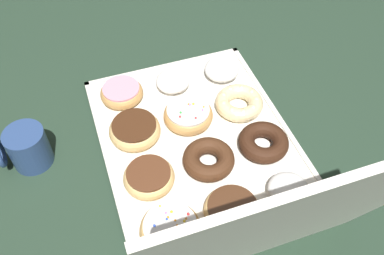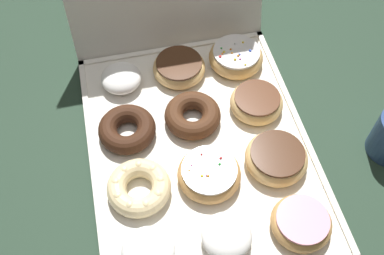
{
  "view_description": "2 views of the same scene",
  "coord_description": "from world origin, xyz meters",
  "px_view_note": "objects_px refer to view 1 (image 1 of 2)",
  "views": [
    {
      "loc": [
        0.22,
        0.57,
        0.78
      ],
      "look_at": [
        0.01,
        -0.02,
        0.04
      ],
      "focal_mm": 39.49,
      "sensor_mm": 36.0,
      "label": 1
    },
    {
      "loc": [
        -0.12,
        -0.45,
        0.77
      ],
      "look_at": [
        -0.01,
        0.04,
        0.03
      ],
      "focal_mm": 41.86,
      "sensor_mm": 36.0,
      "label": 2
    }
  ],
  "objects_px": {
    "powdered_filled_donut_1": "(172,81)",
    "chocolate_frosted_donut_5": "(135,130)",
    "chocolate_cake_ring_donut_7": "(210,159)",
    "pink_frosted_donut_2": "(122,93)",
    "sprinkle_donut_4": "(188,115)",
    "powdered_filled_donut_9": "(289,190)",
    "chocolate_frosted_donut_8": "(149,177)",
    "powdered_filled_donut_0": "(222,69)",
    "cruller_donut_3": "(239,103)",
    "chocolate_frosted_donut_10": "(234,210)",
    "coffee_mug": "(27,147)",
    "donut_box": "(198,143)",
    "sprinkle_donut_11": "(170,229)",
    "chocolate_cake_ring_donut_6": "(263,142)"
  },
  "relations": [
    {
      "from": "pink_frosted_donut_2",
      "to": "coffee_mug",
      "type": "distance_m",
      "value": 0.27
    },
    {
      "from": "chocolate_cake_ring_donut_6",
      "to": "cruller_donut_3",
      "type": "bearing_deg",
      "value": -88.72
    },
    {
      "from": "chocolate_cake_ring_donut_6",
      "to": "sprinkle_donut_11",
      "type": "xyz_separation_m",
      "value": [
        0.26,
        0.14,
        0.0
      ]
    },
    {
      "from": "sprinkle_donut_11",
      "to": "chocolate_cake_ring_donut_6",
      "type": "bearing_deg",
      "value": -152.44
    },
    {
      "from": "chocolate_frosted_donut_10",
      "to": "chocolate_cake_ring_donut_6",
      "type": "bearing_deg",
      "value": -133.35
    },
    {
      "from": "powdered_filled_donut_9",
      "to": "powdered_filled_donut_1",
      "type": "bearing_deg",
      "value": -71.48
    },
    {
      "from": "chocolate_cake_ring_donut_7",
      "to": "powdered_filled_donut_9",
      "type": "relative_size",
      "value": 1.32
    },
    {
      "from": "powdered_filled_donut_1",
      "to": "sprinkle_donut_4",
      "type": "xyz_separation_m",
      "value": [
        -0.0,
        0.12,
        -0.0
      ]
    },
    {
      "from": "cruller_donut_3",
      "to": "chocolate_frosted_donut_8",
      "type": "distance_m",
      "value": 0.3
    },
    {
      "from": "chocolate_frosted_donut_10",
      "to": "coffee_mug",
      "type": "distance_m",
      "value": 0.47
    },
    {
      "from": "powdered_filled_donut_1",
      "to": "chocolate_frosted_donut_5",
      "type": "height_order",
      "value": "powdered_filled_donut_1"
    },
    {
      "from": "cruller_donut_3",
      "to": "sprinkle_donut_4",
      "type": "height_order",
      "value": "sprinkle_donut_4"
    },
    {
      "from": "powdered_filled_donut_0",
      "to": "chocolate_cake_ring_donut_6",
      "type": "distance_m",
      "value": 0.26
    },
    {
      "from": "chocolate_cake_ring_donut_7",
      "to": "pink_frosted_donut_2",
      "type": "bearing_deg",
      "value": -62.66
    },
    {
      "from": "donut_box",
      "to": "powdered_filled_donut_0",
      "type": "height_order",
      "value": "powdered_filled_donut_0"
    },
    {
      "from": "powdered_filled_donut_0",
      "to": "chocolate_frosted_donut_8",
      "type": "xyz_separation_m",
      "value": [
        0.27,
        0.26,
        -0.0
      ]
    },
    {
      "from": "powdered_filled_donut_9",
      "to": "donut_box",
      "type": "bearing_deg",
      "value": -56.94
    },
    {
      "from": "powdered_filled_donut_0",
      "to": "cruller_donut_3",
      "type": "bearing_deg",
      "value": 88.41
    },
    {
      "from": "powdered_filled_donut_0",
      "to": "chocolate_frosted_donut_5",
      "type": "height_order",
      "value": "powdered_filled_donut_0"
    },
    {
      "from": "sprinkle_donut_4",
      "to": "chocolate_frosted_donut_5",
      "type": "bearing_deg",
      "value": 2.08
    },
    {
      "from": "chocolate_cake_ring_donut_7",
      "to": "powdered_filled_donut_9",
      "type": "bearing_deg",
      "value": 133.87
    },
    {
      "from": "pink_frosted_donut_2",
      "to": "cruller_donut_3",
      "type": "height_order",
      "value": "cruller_donut_3"
    },
    {
      "from": "powdered_filled_donut_0",
      "to": "sprinkle_donut_4",
      "type": "bearing_deg",
      "value": 42.07
    },
    {
      "from": "sprinkle_donut_4",
      "to": "sprinkle_donut_11",
      "type": "xyz_separation_m",
      "value": [
        0.13,
        0.27,
        0.0
      ]
    },
    {
      "from": "chocolate_frosted_donut_5",
      "to": "coffee_mug",
      "type": "relative_size",
      "value": 1.11
    },
    {
      "from": "donut_box",
      "to": "coffee_mug",
      "type": "relative_size",
      "value": 5.23
    },
    {
      "from": "chocolate_frosted_donut_5",
      "to": "chocolate_frosted_donut_10",
      "type": "xyz_separation_m",
      "value": [
        -0.14,
        0.27,
        -0.0
      ]
    },
    {
      "from": "powdered_filled_donut_1",
      "to": "sprinkle_donut_11",
      "type": "relative_size",
      "value": 0.72
    },
    {
      "from": "chocolate_frosted_donut_10",
      "to": "sprinkle_donut_11",
      "type": "height_order",
      "value": "sprinkle_donut_11"
    },
    {
      "from": "sprinkle_donut_11",
      "to": "powdered_filled_donut_0",
      "type": "bearing_deg",
      "value": -123.86
    },
    {
      "from": "cruller_donut_3",
      "to": "chocolate_cake_ring_donut_7",
      "type": "bearing_deg",
      "value": 46.99
    },
    {
      "from": "chocolate_cake_ring_donut_7",
      "to": "powdered_filled_donut_9",
      "type": "xyz_separation_m",
      "value": [
        -0.12,
        0.13,
        0.0
      ]
    },
    {
      "from": "cruller_donut_3",
      "to": "chocolate_cake_ring_donut_6",
      "type": "bearing_deg",
      "value": 91.28
    },
    {
      "from": "pink_frosted_donut_2",
      "to": "sprinkle_donut_4",
      "type": "bearing_deg",
      "value": 136.3
    },
    {
      "from": "powdered_filled_donut_9",
      "to": "chocolate_frosted_donut_10",
      "type": "height_order",
      "value": "powdered_filled_donut_9"
    },
    {
      "from": "chocolate_frosted_donut_5",
      "to": "chocolate_cake_ring_donut_7",
      "type": "xyz_separation_m",
      "value": [
        -0.14,
        0.13,
        -0.0
      ]
    },
    {
      "from": "sprinkle_donut_4",
      "to": "chocolate_frosted_donut_10",
      "type": "bearing_deg",
      "value": 90.99
    },
    {
      "from": "donut_box",
      "to": "chocolate_cake_ring_donut_7",
      "type": "relative_size",
      "value": 4.9
    },
    {
      "from": "powdered_filled_donut_1",
      "to": "chocolate_frosted_donut_8",
      "type": "relative_size",
      "value": 0.79
    },
    {
      "from": "chocolate_cake_ring_donut_6",
      "to": "chocolate_frosted_donut_8",
      "type": "height_order",
      "value": "same"
    },
    {
      "from": "chocolate_frosted_donut_8",
      "to": "chocolate_frosted_donut_5",
      "type": "bearing_deg",
      "value": -91.49
    },
    {
      "from": "chocolate_frosted_donut_10",
      "to": "powdered_filled_donut_0",
      "type": "bearing_deg",
      "value": -108.29
    },
    {
      "from": "donut_box",
      "to": "chocolate_frosted_donut_5",
      "type": "bearing_deg",
      "value": -26.37
    },
    {
      "from": "powdered_filled_donut_9",
      "to": "sprinkle_donut_4",
      "type": "bearing_deg",
      "value": -64.43
    },
    {
      "from": "pink_frosted_donut_2",
      "to": "powdered_filled_donut_9",
      "type": "distance_m",
      "value": 0.48
    },
    {
      "from": "chocolate_cake_ring_donut_7",
      "to": "chocolate_frosted_donut_10",
      "type": "distance_m",
      "value": 0.13
    },
    {
      "from": "powdered_filled_donut_0",
      "to": "donut_box",
      "type": "bearing_deg",
      "value": 54.92
    },
    {
      "from": "chocolate_frosted_donut_5",
      "to": "chocolate_cake_ring_donut_7",
      "type": "distance_m",
      "value": 0.19
    },
    {
      "from": "pink_frosted_donut_2",
      "to": "chocolate_frosted_donut_5",
      "type": "xyz_separation_m",
      "value": [
        -0.0,
        0.13,
        0.0
      ]
    },
    {
      "from": "donut_box",
      "to": "sprinkle_donut_4",
      "type": "height_order",
      "value": "sprinkle_donut_4"
    }
  ]
}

